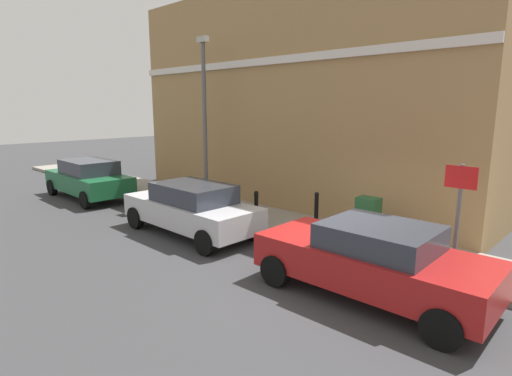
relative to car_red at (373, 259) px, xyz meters
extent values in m
plane|color=#38383A|center=(0.38, 1.09, -0.75)|extent=(80.00, 80.00, 0.00)
cube|color=gray|center=(2.43, 7.09, -0.67)|extent=(2.30, 30.00, 0.15)
cube|color=#9E7A4C|center=(7.18, 5.95, 3.04)|extent=(7.19, 13.72, 7.59)
cube|color=silver|center=(3.54, 5.95, 4.24)|extent=(0.12, 13.72, 0.24)
cube|color=maroon|center=(0.00, 0.03, -0.10)|extent=(1.88, 4.34, 0.67)
cube|color=#2D333D|center=(0.00, -0.11, 0.45)|extent=(1.62, 1.98, 0.47)
cylinder|color=black|center=(-0.88, 1.62, -0.43)|extent=(0.23, 0.64, 0.64)
cylinder|color=black|center=(0.83, 1.65, -0.43)|extent=(0.23, 0.64, 0.64)
cylinder|color=black|center=(-0.83, -1.59, -0.43)|extent=(0.23, 0.64, 0.64)
cylinder|color=black|center=(0.88, -1.56, -0.43)|extent=(0.23, 0.64, 0.64)
cube|color=#B7B7BC|center=(0.07, 5.61, -0.11)|extent=(1.71, 4.35, 0.64)
cube|color=#2D333D|center=(0.07, 5.45, 0.45)|extent=(1.50, 2.20, 0.52)
cylinder|color=black|center=(-0.72, 7.23, -0.43)|extent=(0.22, 0.64, 0.64)
cylinder|color=black|center=(0.87, 7.22, -0.43)|extent=(0.22, 0.64, 0.64)
cylinder|color=black|center=(-0.74, 3.99, -0.43)|extent=(0.22, 0.64, 0.64)
cylinder|color=black|center=(0.86, 3.98, -0.43)|extent=(0.22, 0.64, 0.64)
cube|color=#195933|center=(0.16, 12.23, -0.10)|extent=(1.86, 4.41, 0.67)
cube|color=#2D333D|center=(0.15, 12.10, 0.49)|extent=(1.60, 2.25, 0.55)
cylinder|color=black|center=(-0.63, 13.88, -0.43)|extent=(0.24, 0.65, 0.64)
cylinder|color=black|center=(1.02, 13.84, -0.43)|extent=(0.24, 0.65, 0.64)
cylinder|color=black|center=(-0.71, 10.61, -0.43)|extent=(0.24, 0.65, 0.64)
cylinder|color=black|center=(0.94, 10.57, -0.43)|extent=(0.24, 0.65, 0.64)
cube|color=#1E4C28|center=(2.48, 1.46, -0.02)|extent=(0.40, 0.55, 1.15)
cube|color=#333333|center=(2.48, 1.46, -0.56)|extent=(0.46, 0.61, 0.08)
cylinder|color=black|center=(2.58, 3.12, -0.12)|extent=(0.12, 0.12, 0.95)
sphere|color=black|center=(2.58, 3.12, 0.37)|extent=(0.14, 0.14, 0.14)
cylinder|color=black|center=(1.53, 4.46, -0.12)|extent=(0.12, 0.12, 0.95)
sphere|color=black|center=(1.53, 4.46, 0.37)|extent=(0.14, 0.14, 0.14)
cylinder|color=#59595B|center=(1.66, -0.91, 0.55)|extent=(0.08, 0.08, 2.30)
cube|color=white|center=(1.64, -0.91, 1.45)|extent=(0.03, 0.56, 0.40)
cube|color=red|center=(1.62, -0.91, 1.45)|extent=(0.01, 0.60, 0.44)
cylinder|color=#59595B|center=(2.54, 7.92, 2.15)|extent=(0.14, 0.14, 5.50)
cube|color=#A5A599|center=(2.54, 7.92, 5.02)|extent=(0.20, 0.44, 0.20)
camera|label=1|loc=(-6.73, -3.43, 2.78)|focal=28.81mm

